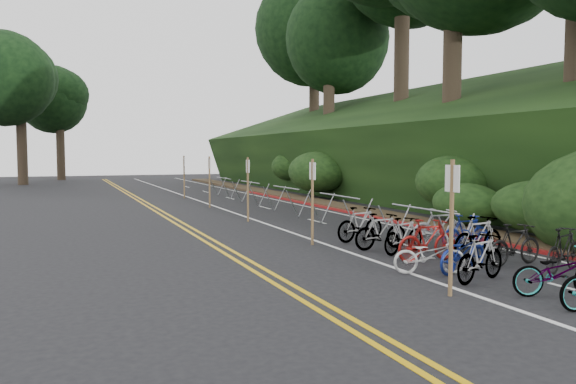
# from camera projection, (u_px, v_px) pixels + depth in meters

# --- Properties ---
(ground) EXTENTS (120.00, 120.00, 0.00)m
(ground) POSITION_uv_depth(u_px,v_px,m) (388.00, 284.00, 11.47)
(ground) COLOR black
(ground) RESTS_ON ground
(road_markings) EXTENTS (7.47, 80.00, 0.01)m
(road_markings) POSITION_uv_depth(u_px,v_px,m) (256.00, 224.00, 21.03)
(road_markings) COLOR gold
(road_markings) RESTS_ON ground
(red_curb) EXTENTS (0.25, 28.00, 0.10)m
(red_curb) POSITION_uv_depth(u_px,v_px,m) (351.00, 212.00, 24.70)
(red_curb) COLOR maroon
(red_curb) RESTS_ON ground
(embankment) EXTENTS (14.30, 48.14, 9.11)m
(embankment) POSITION_uv_depth(u_px,v_px,m) (402.00, 155.00, 33.76)
(embankment) COLOR black
(embankment) RESTS_ON ground
(bike_racks_rest) EXTENTS (1.14, 23.00, 1.17)m
(bike_racks_rest) POSITION_uv_depth(u_px,v_px,m) (286.00, 194.00, 24.55)
(bike_racks_rest) COLOR gray
(bike_racks_rest) RESTS_ON ground
(signpost_near) EXTENTS (0.08, 0.40, 2.55)m
(signpost_near) POSITION_uv_depth(u_px,v_px,m) (452.00, 219.00, 10.38)
(signpost_near) COLOR brown
(signpost_near) RESTS_ON ground
(signposts_rest) EXTENTS (0.08, 18.40, 2.50)m
(signposts_rest) POSITION_uv_depth(u_px,v_px,m) (227.00, 181.00, 24.52)
(signposts_rest) COLOR brown
(signposts_rest) RESTS_ON ground
(bike_front) EXTENTS (1.07, 1.70, 0.84)m
(bike_front) POSITION_uv_depth(u_px,v_px,m) (429.00, 255.00, 12.37)
(bike_front) COLOR beige
(bike_front) RESTS_ON ground
(bike_valet) EXTENTS (3.31, 9.97, 1.09)m
(bike_valet) POSITION_uv_depth(u_px,v_px,m) (486.00, 246.00, 13.10)
(bike_valet) COLOR slate
(bike_valet) RESTS_ON ground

